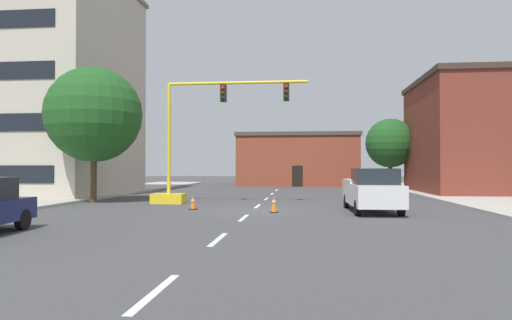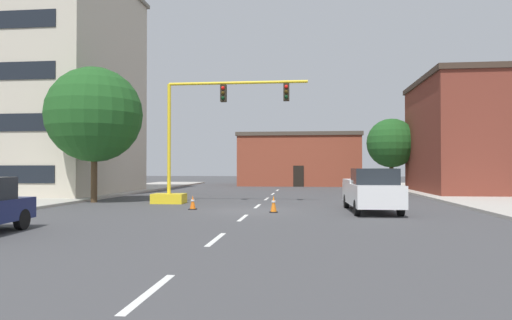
% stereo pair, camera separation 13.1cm
% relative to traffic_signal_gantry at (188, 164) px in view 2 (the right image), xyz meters
% --- Properties ---
extents(ground_plane, '(160.00, 160.00, 0.00)m').
position_rel_traffic_signal_gantry_xyz_m(ground_plane, '(4.08, -3.80, -2.22)').
color(ground_plane, '#424244').
extents(sidewalk_left, '(6.00, 56.00, 0.14)m').
position_rel_traffic_signal_gantry_xyz_m(sidewalk_left, '(-9.29, 4.20, -2.15)').
color(sidewalk_left, '#B2ADA3').
rests_on(sidewalk_left, ground_plane).
extents(sidewalk_right, '(6.00, 56.00, 0.14)m').
position_rel_traffic_signal_gantry_xyz_m(sidewalk_right, '(17.46, 4.20, -2.15)').
color(sidewalk_right, '#B2ADA3').
rests_on(sidewalk_right, ground_plane).
extents(lane_stripe_seg_0, '(0.16, 2.40, 0.01)m').
position_rel_traffic_signal_gantry_xyz_m(lane_stripe_seg_0, '(4.08, -17.80, -2.22)').
color(lane_stripe_seg_0, silver).
rests_on(lane_stripe_seg_0, ground_plane).
extents(lane_stripe_seg_1, '(0.16, 2.40, 0.01)m').
position_rel_traffic_signal_gantry_xyz_m(lane_stripe_seg_1, '(4.08, -12.30, -2.22)').
color(lane_stripe_seg_1, silver).
rests_on(lane_stripe_seg_1, ground_plane).
extents(lane_stripe_seg_2, '(0.16, 2.40, 0.01)m').
position_rel_traffic_signal_gantry_xyz_m(lane_stripe_seg_2, '(4.08, -6.80, -2.22)').
color(lane_stripe_seg_2, silver).
rests_on(lane_stripe_seg_2, ground_plane).
extents(lane_stripe_seg_3, '(0.16, 2.40, 0.01)m').
position_rel_traffic_signal_gantry_xyz_m(lane_stripe_seg_3, '(4.08, -1.30, -2.22)').
color(lane_stripe_seg_3, silver).
rests_on(lane_stripe_seg_3, ground_plane).
extents(lane_stripe_seg_4, '(0.16, 2.40, 0.01)m').
position_rel_traffic_signal_gantry_xyz_m(lane_stripe_seg_4, '(4.08, 4.20, -2.22)').
color(lane_stripe_seg_4, silver).
rests_on(lane_stripe_seg_4, ground_plane).
extents(lane_stripe_seg_5, '(0.16, 2.40, 0.01)m').
position_rel_traffic_signal_gantry_xyz_m(lane_stripe_seg_5, '(4.08, 9.70, -2.22)').
color(lane_stripe_seg_5, silver).
rests_on(lane_stripe_seg_5, ground_plane).
extents(lane_stripe_seg_6, '(0.16, 2.40, 0.01)m').
position_rel_traffic_signal_gantry_xyz_m(lane_stripe_seg_6, '(4.08, 15.20, -2.22)').
color(lane_stripe_seg_6, silver).
rests_on(lane_stripe_seg_6, ground_plane).
extents(building_tall_left, '(15.22, 12.71, 16.33)m').
position_rel_traffic_signal_gantry_xyz_m(building_tall_left, '(-14.73, 7.41, 5.95)').
color(building_tall_left, beige).
rests_on(building_tall_left, ground_plane).
extents(building_brick_center, '(13.31, 9.81, 5.76)m').
position_rel_traffic_signal_gantry_xyz_m(building_brick_center, '(5.81, 27.33, 0.67)').
color(building_brick_center, brown).
rests_on(building_brick_center, ground_plane).
extents(building_row_right, '(13.84, 11.24, 8.87)m').
position_rel_traffic_signal_gantry_xyz_m(building_row_right, '(22.17, 11.38, 2.22)').
color(building_row_right, brown).
rests_on(building_row_right, ground_plane).
extents(traffic_signal_gantry, '(8.71, 1.20, 6.83)m').
position_rel_traffic_signal_gantry_xyz_m(traffic_signal_gantry, '(0.00, 0.00, 0.00)').
color(traffic_signal_gantry, yellow).
rests_on(traffic_signal_gantry, ground_plane).
extents(tree_left_near, '(5.52, 5.52, 7.86)m').
position_rel_traffic_signal_gantry_xyz_m(tree_left_near, '(-5.63, 0.20, 2.87)').
color(tree_left_near, '#4C3823').
rests_on(tree_left_near, ground_plane).
extents(tree_right_far, '(4.32, 4.32, 6.33)m').
position_rel_traffic_signal_gantry_xyz_m(tree_right_far, '(14.09, 16.21, 1.94)').
color(tree_right_far, '#4C3823').
rests_on(tree_right_far, ground_plane).
extents(pickup_truck_white, '(2.18, 5.46, 1.99)m').
position_rel_traffic_signal_gantry_xyz_m(pickup_truck_white, '(9.59, -3.73, -1.25)').
color(pickup_truck_white, white).
rests_on(pickup_truck_white, ground_plane).
extents(traffic_cone_roadside_a, '(0.36, 0.36, 0.69)m').
position_rel_traffic_signal_gantry_xyz_m(traffic_cone_roadside_a, '(1.17, -3.49, -1.89)').
color(traffic_cone_roadside_a, black).
rests_on(traffic_cone_roadside_a, ground_plane).
extents(traffic_cone_roadside_b, '(0.36, 0.36, 0.78)m').
position_rel_traffic_signal_gantry_xyz_m(traffic_cone_roadside_b, '(5.16, -4.49, -1.84)').
color(traffic_cone_roadside_b, black).
rests_on(traffic_cone_roadside_b, ground_plane).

